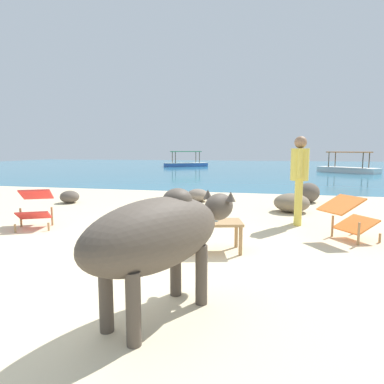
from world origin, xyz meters
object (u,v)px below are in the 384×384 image
deck_chair_near (35,206)px  boat_white (348,168)px  cow (161,234)px  bottle (216,213)px  low_bench_table (214,226)px  deck_chair_far (348,216)px  person_standing (299,173)px  boat_blue (186,163)px

deck_chair_near → boat_white: 19.36m
cow → bottle: size_ratio=6.21×
low_bench_table → deck_chair_far: deck_chair_far is taller
cow → deck_chair_near: size_ratio=1.99×
bottle → person_standing: bearing=58.4°
person_standing → boat_white: size_ratio=0.46×
person_standing → boat_blue: person_standing is taller
cow → deck_chair_near: cow is taller
person_standing → low_bench_table: bearing=61.9°
person_standing → deck_chair_near: bearing=19.7°
deck_chair_far → person_standing: bearing=91.0°
bottle → boat_blue: bearing=105.0°
deck_chair_far → boat_blue: size_ratio=0.25×
cow → deck_chair_far: (2.04, 2.82, -0.31)m
bottle → person_standing: size_ratio=0.18×
low_bench_table → deck_chair_near: deck_chair_near is taller
low_bench_table → deck_chair_far: 2.15m
low_bench_table → deck_chair_near: size_ratio=0.91×
low_bench_table → person_standing: (1.25, 1.98, 0.60)m
bottle → deck_chair_near: (-3.36, 0.71, -0.15)m
cow → boat_white: size_ratio=0.52×
boat_white → deck_chair_near: bearing=-77.1°
boat_white → boat_blue: size_ratio=0.97×
cow → boat_blue: boat_blue is taller
deck_chair_near → boat_white: size_ratio=0.26×
cow → bottle: cow is taller
bottle → boat_blue: (-6.17, 22.96, -0.29)m
deck_chair_near → person_standing: 4.79m
low_bench_table → deck_chair_far: bearing=13.3°
low_bench_table → boat_blue: boat_blue is taller
deck_chair_near → person_standing: (4.59, 1.28, 0.56)m
boat_blue → low_bench_table: bearing=-110.7°
cow → low_bench_table: cow is taller
low_bench_table → deck_chair_far: size_ratio=0.91×
deck_chair_far → boat_white: boat_white is taller
bottle → person_standing: (1.22, 1.99, 0.41)m
low_bench_table → boat_blue: bearing=90.5°
deck_chair_near → boat_blue: boat_blue is taller
deck_chair_near → person_standing: person_standing is taller
cow → person_standing: bearing=4.5°
deck_chair_far → boat_blue: (-8.05, 21.96, -0.13)m
cow → deck_chair_far: 3.49m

